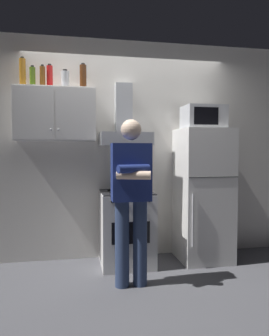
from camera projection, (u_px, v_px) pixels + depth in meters
The scene contains 15 objects.
ground_plane at pixel (134, 272), 3.52m from camera, with size 7.00×7.00×0.00m, color #4C4C51.
back_wall_tiled at pixel (126, 150), 4.03m from camera, with size 4.80×0.10×2.70m, color silver.
upper_cabinet at pixel (55, 115), 3.63m from camera, with size 0.90×0.37×0.60m.
stove_oven at pixel (126, 228), 3.73m from camera, with size 0.60×0.62×0.87m.
range_hood at pixel (125, 129), 3.79m from camera, with size 0.60×0.44×0.75m.
refrigerator at pixel (203, 195), 3.89m from camera, with size 0.60×0.62×1.60m.
microwave at pixel (203, 118), 3.85m from camera, with size 0.48×0.37×0.28m.
person_standing at pixel (131, 196), 3.10m from camera, with size 0.38×0.33×1.64m.
cooking_pot at pixel (139, 188), 3.61m from camera, with size 0.30×0.20×0.09m.
bottle_canister_steel at pixel (65, 80), 3.62m from camera, with size 0.09×0.09×0.21m.
bottle_soda_red at pixel (50, 77), 3.62m from camera, with size 0.07×0.07×0.27m.
bottle_beer_brown at pixel (42, 77), 3.58m from camera, with size 0.06×0.06×0.25m.
bottle_rum_dark at pixel (83, 77), 3.71m from camera, with size 0.08×0.08×0.31m.
bottle_olive_oil at pixel (33, 77), 3.57m from camera, with size 0.06×0.06×0.24m.
bottle_liquor_amber at pixel (23, 73), 3.57m from camera, with size 0.07×0.07×0.34m.
Camera 1 is at (-0.64, -3.39, 1.34)m, focal length 34.01 mm.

